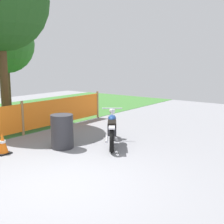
{
  "coord_description": "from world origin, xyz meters",
  "views": [
    {
      "loc": [
        -3.54,
        -3.97,
        2.26
      ],
      "look_at": [
        2.58,
        0.68,
        0.9
      ],
      "focal_mm": 47.16,
      "sensor_mm": 36.0,
      "label": 1
    }
  ],
  "objects": [
    {
      "name": "tree_rightmost",
      "position": [
        4.59,
        8.45,
        2.98
      ],
      "size": [
        2.7,
        2.7,
        4.34
      ],
      "color": "brown",
      "rests_on": "ground"
    },
    {
      "name": "spare_drum",
      "position": [
        1.57,
        1.53,
        0.44
      ],
      "size": [
        0.58,
        0.58,
        0.88
      ],
      "primitive_type": "cylinder",
      "color": "#2D2D33",
      "rests_on": "ground"
    },
    {
      "name": "motorcycle_lead",
      "position": [
        2.59,
        0.69,
        0.45
      ],
      "size": [
        1.62,
        1.25,
        0.92
      ],
      "rotation": [
        0.0,
        0.0,
        0.64
      ],
      "color": "black",
      "rests_on": "ground"
    },
    {
      "name": "ground",
      "position": [
        0.0,
        0.0,
        -0.01
      ],
      "size": [
        24.0,
        24.0,
        0.02
      ],
      "primitive_type": "cube",
      "color": "gray"
    },
    {
      "name": "traffic_cone",
      "position": [
        0.35,
        2.33,
        0.26
      ],
      "size": [
        0.32,
        0.32,
        0.53
      ],
      "color": "black",
      "rests_on": "ground"
    }
  ]
}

